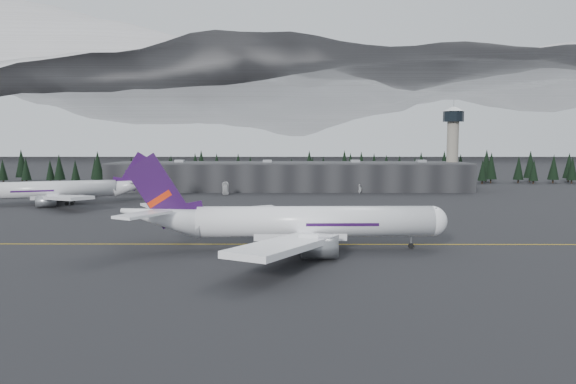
{
  "coord_description": "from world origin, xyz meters",
  "views": [
    {
      "loc": [
        0.73,
        -108.66,
        21.28
      ],
      "look_at": [
        0.0,
        20.0,
        9.0
      ],
      "focal_mm": 32.0,
      "sensor_mm": 36.0,
      "label": 1
    }
  ],
  "objects_px": {
    "gse_vehicle_a": "(226,193)",
    "jet_parked": "(66,189)",
    "terminal": "(289,176)",
    "control_tower": "(453,138)",
    "gse_vehicle_b": "(360,192)",
    "jet_main": "(286,222)"
  },
  "relations": [
    {
      "from": "control_tower",
      "to": "gse_vehicle_b",
      "type": "bearing_deg",
      "value": -157.41
    },
    {
      "from": "control_tower",
      "to": "jet_parked",
      "type": "height_order",
      "value": "control_tower"
    },
    {
      "from": "control_tower",
      "to": "jet_main",
      "type": "distance_m",
      "value": 155.44
    },
    {
      "from": "jet_main",
      "to": "gse_vehicle_b",
      "type": "xyz_separation_m",
      "value": [
        30.4,
        116.26,
        -4.81
      ]
    },
    {
      "from": "control_tower",
      "to": "gse_vehicle_a",
      "type": "relative_size",
      "value": 6.81
    },
    {
      "from": "control_tower",
      "to": "jet_parked",
      "type": "bearing_deg",
      "value": -159.18
    },
    {
      "from": "gse_vehicle_a",
      "to": "jet_parked",
      "type": "bearing_deg",
      "value": -154.59
    },
    {
      "from": "jet_parked",
      "to": "gse_vehicle_a",
      "type": "bearing_deg",
      "value": -168.93
    },
    {
      "from": "control_tower",
      "to": "gse_vehicle_b",
      "type": "xyz_separation_m",
      "value": [
        -44.76,
        -18.62,
        -22.75
      ]
    },
    {
      "from": "control_tower",
      "to": "gse_vehicle_a",
      "type": "bearing_deg",
      "value": -165.01
    },
    {
      "from": "gse_vehicle_a",
      "to": "gse_vehicle_b",
      "type": "xyz_separation_m",
      "value": [
        56.41,
        8.47,
        -0.11
      ]
    },
    {
      "from": "terminal",
      "to": "gse_vehicle_b",
      "type": "xyz_separation_m",
      "value": [
        30.24,
        -15.62,
        -5.64
      ]
    },
    {
      "from": "terminal",
      "to": "gse_vehicle_b",
      "type": "distance_m",
      "value": 34.5
    },
    {
      "from": "terminal",
      "to": "gse_vehicle_a",
      "type": "xyz_separation_m",
      "value": [
        -26.17,
        -24.1,
        -5.53
      ]
    },
    {
      "from": "control_tower",
      "to": "gse_vehicle_a",
      "type": "xyz_separation_m",
      "value": [
        -101.17,
        -27.1,
        -22.64
      ]
    },
    {
      "from": "gse_vehicle_b",
      "to": "jet_main",
      "type": "bearing_deg",
      "value": -11.77
    },
    {
      "from": "terminal",
      "to": "gse_vehicle_a",
      "type": "height_order",
      "value": "terminal"
    },
    {
      "from": "jet_main",
      "to": "terminal",
      "type": "bearing_deg",
      "value": 88.42
    },
    {
      "from": "terminal",
      "to": "jet_parked",
      "type": "xyz_separation_m",
      "value": [
        -78.22,
        -55.27,
        -1.17
      ]
    },
    {
      "from": "jet_parked",
      "to": "terminal",
      "type": "bearing_deg",
      "value": -164.6
    },
    {
      "from": "jet_parked",
      "to": "gse_vehicle_b",
      "type": "xyz_separation_m",
      "value": [
        108.46,
        39.64,
        -4.47
      ]
    },
    {
      "from": "control_tower",
      "to": "jet_parked",
      "type": "relative_size",
      "value": 0.63
    }
  ]
}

